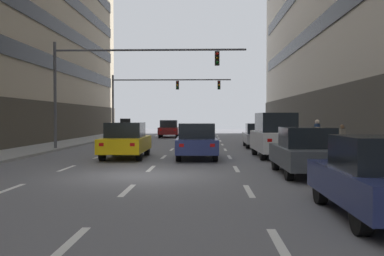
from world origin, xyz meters
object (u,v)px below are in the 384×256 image
at_px(car_parked_0, 379,178).
at_px(car_parked_2, 275,135).
at_px(car_driving_0, 197,141).
at_px(traffic_signal_1, 156,91).
at_px(car_parked_3, 258,136).
at_px(pedestrian_0, 342,138).
at_px(traffic_signal_0, 116,73).
at_px(car_driving_2, 169,129).
at_px(pedestrian_1, 317,134).
at_px(car_parked_1, 305,152).
at_px(taxi_driving_1, 126,141).

distance_m(car_parked_0, car_parked_2, 12.94).
height_order(car_driving_0, traffic_signal_1, traffic_signal_1).
xyz_separation_m(car_parked_3, pedestrian_0, (2.95, -8.24, 0.22)).
bearing_deg(traffic_signal_0, traffic_signal_1, 88.06).
xyz_separation_m(car_driving_2, traffic_signal_0, (-1.69, -17.22, 3.85)).
bearing_deg(pedestrian_1, car_parked_0, -99.41).
bearing_deg(car_parked_3, car_parked_1, -90.00).
relative_size(car_parked_0, pedestrian_0, 2.87).
bearing_deg(pedestrian_1, traffic_signal_1, 118.54).
distance_m(car_parked_0, traffic_signal_0, 19.82).
bearing_deg(pedestrian_1, car_driving_2, 114.70).
bearing_deg(car_driving_2, car_parked_1, -75.69).
bearing_deg(car_parked_3, traffic_signal_1, 122.03).
bearing_deg(traffic_signal_1, car_parked_1, -72.90).
relative_size(car_driving_0, traffic_signal_1, 0.40).
xyz_separation_m(car_driving_2, pedestrian_1, (9.48, -20.62, 0.31)).
bearing_deg(car_parked_0, traffic_signal_0, 117.18).
relative_size(car_driving_2, traffic_signal_1, 0.40).
relative_size(car_parked_0, car_parked_3, 1.01).
xyz_separation_m(taxi_driving_1, traffic_signal_0, (-1.52, 4.92, 3.84)).
bearing_deg(pedestrian_0, car_parked_1, -118.13).
bearing_deg(car_driving_0, pedestrian_1, 15.44).
distance_m(car_driving_0, taxi_driving_1, 3.47).
xyz_separation_m(car_parked_3, traffic_signal_1, (-8.33, 13.31, 3.75)).
distance_m(car_parked_1, traffic_signal_0, 14.60).
bearing_deg(traffic_signal_0, car_driving_2, 84.38).
relative_size(car_parked_0, traffic_signal_0, 0.38).
bearing_deg(car_parked_3, car_driving_2, 116.52).
bearing_deg(car_parked_0, car_driving_2, 101.76).
bearing_deg(car_parked_2, taxi_driving_1, -175.54).
height_order(taxi_driving_1, car_parked_1, taxi_driving_1).
relative_size(car_parked_1, traffic_signal_1, 0.38).
relative_size(car_driving_0, car_parked_2, 1.00).
bearing_deg(car_driving_2, car_parked_3, -63.48).
distance_m(car_driving_2, pedestrian_0, 24.79).
bearing_deg(car_parked_2, car_parked_0, -90.00).
bearing_deg(traffic_signal_0, pedestrian_0, -24.55).
height_order(car_parked_0, car_parked_2, car_parked_2).
xyz_separation_m(car_parked_1, car_parked_3, (-0.00, 13.76, -0.03)).
height_order(car_driving_0, car_parked_1, car_driving_0).
distance_m(taxi_driving_1, car_parked_2, 7.39).
height_order(traffic_signal_1, pedestrian_1, traffic_signal_1).
bearing_deg(car_driving_2, car_driving_0, -81.63).
height_order(car_driving_2, pedestrian_1, pedestrian_1).
xyz_separation_m(taxi_driving_1, pedestrian_0, (10.31, -0.48, 0.15)).
bearing_deg(car_driving_2, traffic_signal_0, -95.62).
bearing_deg(car_parked_1, car_driving_0, 123.82).
bearing_deg(car_parked_0, pedestrian_1, 80.59).
relative_size(taxi_driving_1, pedestrian_1, 2.69).
distance_m(traffic_signal_0, pedestrian_0, 13.52).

